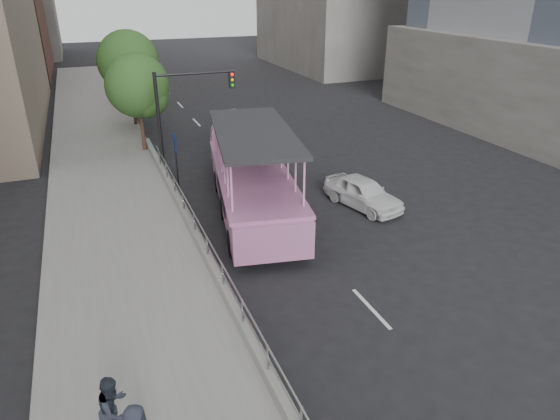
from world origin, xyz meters
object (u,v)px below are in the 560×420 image
at_px(car, 363,192).
at_px(parking_sign, 176,154).
at_px(street_tree_near, 140,88).
at_px(street_tree_far, 130,64).
at_px(duck_boat, 250,174).
at_px(pedestrian_mid, 114,409).
at_px(traffic_signal, 181,105).

bearing_deg(car, parking_sign, 130.04).
relative_size(street_tree_near, street_tree_far, 0.89).
distance_m(duck_boat, pedestrian_mid, 13.17).
relative_size(duck_boat, pedestrian_mid, 7.25).
height_order(duck_boat, street_tree_far, street_tree_far).
distance_m(car, street_tree_far, 19.11).
xyz_separation_m(parking_sign, street_tree_far, (-0.49, 11.93, 2.58)).
bearing_deg(duck_boat, parking_sign, 130.58).
bearing_deg(street_tree_far, car, -65.68).
bearing_deg(duck_boat, pedestrian_mid, -120.63).
xyz_separation_m(car, street_tree_far, (-7.73, 17.09, 3.63)).
distance_m(duck_boat, street_tree_far, 15.61).
relative_size(duck_boat, street_tree_far, 1.85).
xyz_separation_m(duck_boat, street_tree_far, (-3.14, 15.02, 2.87)).
xyz_separation_m(pedestrian_mid, traffic_signal, (4.97, 16.92, 2.37)).
bearing_deg(car, traffic_signal, 115.10).
distance_m(car, parking_sign, 8.96).
bearing_deg(pedestrian_mid, car, -14.11).
relative_size(pedestrian_mid, traffic_signal, 0.32).
relative_size(car, street_tree_far, 0.61).
height_order(pedestrian_mid, street_tree_far, street_tree_far).
bearing_deg(car, duck_boat, 141.24).
relative_size(car, parking_sign, 1.44).
xyz_separation_m(duck_boat, traffic_signal, (-1.74, 5.59, 2.06)).
xyz_separation_m(traffic_signal, street_tree_far, (-1.40, 9.43, 0.81)).
height_order(pedestrian_mid, parking_sign, parking_sign).
bearing_deg(street_tree_near, parking_sign, -83.39).
xyz_separation_m(parking_sign, traffic_signal, (0.91, 2.50, 1.77)).
relative_size(pedestrian_mid, parking_sign, 0.60).
bearing_deg(street_tree_near, pedestrian_mid, -99.41).
height_order(pedestrian_mid, street_tree_near, street_tree_near).
distance_m(parking_sign, traffic_signal, 3.19).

